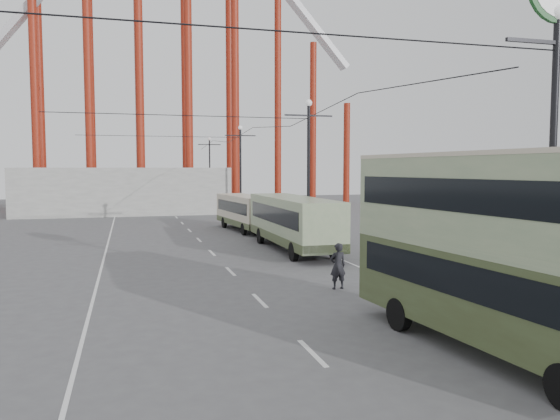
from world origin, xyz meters
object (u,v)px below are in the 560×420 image
object	(u,v)px
lamp_post_near	(556,59)
single_decker_cream	(245,211)
double_decker_bus	(498,242)
single_decker_green	(293,220)
pedestrian	(338,266)

from	to	relation	value
lamp_post_near	single_decker_cream	size ratio (longest dim) A/B	1.19
lamp_post_near	double_decker_bus	xyz separation A→B (m)	(-1.98, -0.42, -4.86)
single_decker_cream	single_decker_green	bearing A→B (deg)	-92.69
lamp_post_near	single_decker_green	size ratio (longest dim) A/B	0.96
lamp_post_near	pedestrian	size ratio (longest dim) A/B	5.70
single_decker_green	double_decker_bus	bearing A→B (deg)	-91.36
single_decker_green	single_decker_cream	bearing A→B (deg)	92.55
lamp_post_near	pedestrian	distance (m)	11.07
lamp_post_near	double_decker_bus	world-z (taller)	lamp_post_near
lamp_post_near	pedestrian	bearing A→B (deg)	110.76
double_decker_bus	single_decker_cream	distance (m)	30.22
lamp_post_near	pedestrian	xyz separation A→B (m)	(-3.06, 8.09, -6.91)
lamp_post_near	single_decker_green	bearing A→B (deg)	95.29
double_decker_bus	single_decker_cream	world-z (taller)	double_decker_bus
lamp_post_near	single_decker_cream	bearing A→B (deg)	94.51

